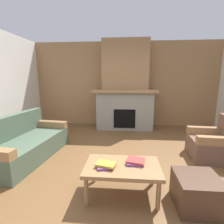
% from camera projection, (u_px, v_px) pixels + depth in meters
% --- Properties ---
extents(ground, '(9.00, 9.00, 0.00)m').
position_uv_depth(ground, '(123.00, 171.00, 2.92)').
color(ground, brown).
extents(wall_back_wood_panel, '(6.00, 0.12, 2.70)m').
position_uv_depth(wall_back_wood_panel, '(125.00, 85.00, 5.58)').
color(wall_back_wood_panel, '#997047').
rests_on(wall_back_wood_panel, ground).
extents(fireplace, '(1.90, 0.82, 2.70)m').
position_uv_depth(fireplace, '(125.00, 91.00, 5.25)').
color(fireplace, gray).
rests_on(fireplace, ground).
extents(couch, '(1.05, 1.89, 0.85)m').
position_uv_depth(couch, '(25.00, 144.00, 3.36)').
color(couch, '#4C604C').
rests_on(couch, ground).
extents(armchair, '(0.81, 0.81, 0.85)m').
position_uv_depth(armchair, '(214.00, 144.00, 3.32)').
color(armchair, brown).
rests_on(armchair, ground).
extents(coffee_table, '(1.00, 0.60, 0.43)m').
position_uv_depth(coffee_table, '(122.00, 169.00, 2.27)').
color(coffee_table, '#997047').
rests_on(coffee_table, ground).
extents(ottoman, '(0.52, 0.52, 0.40)m').
position_uv_depth(ottoman, '(197.00, 192.00, 2.08)').
color(ottoman, '#4C3323').
rests_on(ottoman, ground).
extents(book_stack_near_edge, '(0.28, 0.26, 0.06)m').
position_uv_depth(book_stack_near_edge, '(105.00, 165.00, 2.21)').
color(book_stack_near_edge, '#7A3D84').
rests_on(book_stack_near_edge, coffee_table).
extents(book_stack_center, '(0.27, 0.25, 0.05)m').
position_uv_depth(book_stack_center, '(135.00, 162.00, 2.30)').
color(book_stack_center, '#7A3D84').
rests_on(book_stack_center, coffee_table).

